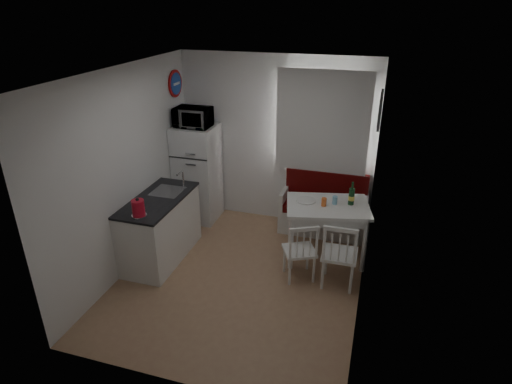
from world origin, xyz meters
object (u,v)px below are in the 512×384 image
chair_left (299,247)px  kettle (138,208)px  fridge (198,173)px  bench (323,213)px  wine_bottle (352,193)px  chair_right (339,250)px  microwave (193,117)px  kitchen_counter (161,228)px  dining_table (327,211)px

chair_left → kettle: (-1.86, -0.52, 0.52)m
chair_left → kettle: 2.00m
fridge → kettle: size_ratio=6.32×
bench → wine_bottle: size_ratio=4.04×
chair_left → chair_right: (0.50, -0.01, 0.05)m
chair_left → microwave: bearing=121.2°
kitchen_counter → fridge: (0.02, 1.24, 0.32)m
chair_right → kettle: 2.46m
dining_table → fridge: bearing=151.6°
kitchen_counter → microwave: size_ratio=2.49×
kettle → wine_bottle: 2.72m
fridge → microwave: (0.00, -0.05, 0.92)m
chair_left → bench: bearing=59.0°
dining_table → bench: bearing=88.1°
dining_table → kettle: bearing=-163.5°
chair_right → microwave: size_ratio=0.92×
dining_table → wine_bottle: 0.40m
wine_bottle → fridge: bearing=168.3°
bench → wine_bottle: 1.00m
chair_left → kitchen_counter: bearing=153.3°
bench → kettle: size_ratio=5.32×
kitchen_counter → bench: kitchen_counter is taller
wine_bottle → bench: bearing=124.6°
bench → dining_table: bench is taller
bench → chair_left: (-0.11, -1.37, 0.20)m
bench → chair_right: bench is taller
microwave → chair_right: bearing=-26.9°
chair_left → chair_right: 0.50m
kitchen_counter → wine_bottle: bearing=16.8°
dining_table → chair_right: chair_right is taller
bench → kitchen_counter: bearing=-146.2°
dining_table → kitchen_counter: bearing=-176.1°
chair_left → fridge: (-1.89, 1.26, 0.27)m
dining_table → chair_right: 0.73m
chair_right → microwave: microwave is taller
kitchen_counter → fridge: fridge is taller
bench → chair_right: bearing=-74.3°
dining_table → wine_bottle: size_ratio=3.79×
fridge → wine_bottle: fridge is taller
chair_right → kettle: kettle is taller
kettle → kitchen_counter: bearing=95.3°
bench → chair_right: 1.45m
bench → chair_left: bearing=-94.8°
kitchen_counter → chair_right: size_ratio=2.72×
fridge → chair_right: bearing=-27.9°
kitchen_counter → chair_left: kitchen_counter is taller
kettle → bench: bearing=43.7°
kitchen_counter → chair_left: bearing=-0.4°
microwave → kettle: bearing=-89.0°
kitchen_counter → wine_bottle: size_ratio=4.11×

